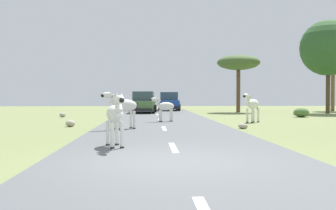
{
  "coord_description": "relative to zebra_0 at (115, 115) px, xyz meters",
  "views": [
    {
      "loc": [
        -0.37,
        -8.17,
        1.45
      ],
      "look_at": [
        0.46,
        7.64,
        1.06
      ],
      "focal_mm": 40.74,
      "sensor_mm": 36.0,
      "label": 1
    }
  ],
  "objects": [
    {
      "name": "rock_3",
      "position": [
        5.04,
        6.07,
        -0.82
      ],
      "size": [
        0.43,
        0.34,
        0.23
      ],
      "primitive_type": "ellipsoid",
      "color": "#A89E8C",
      "rests_on": "ground_plane"
    },
    {
      "name": "bush_0",
      "position": [
        11.21,
        14.77,
        -0.62
      ],
      "size": [
        1.04,
        0.94,
        0.62
      ],
      "primitive_type": "ellipsoid",
      "color": "#4C7038",
      "rests_on": "ground_plane"
    },
    {
      "name": "ground_plane",
      "position": [
        1.26,
        -2.19,
        -0.93
      ],
      "size": [
        90.0,
        90.0,
        0.0
      ],
      "primitive_type": "plane",
      "color": "olive"
    },
    {
      "name": "zebra_2",
      "position": [
        -0.17,
        5.59,
        0.08
      ],
      "size": [
        1.56,
        1.09,
        1.61
      ],
      "rotation": [
        0.0,
        0.0,
        2.1
      ],
      "color": "silver",
      "rests_on": "road"
    },
    {
      "name": "rock_0",
      "position": [
        -4.89,
        15.65,
        -0.78
      ],
      "size": [
        0.42,
        0.39,
        0.3
      ],
      "primitive_type": "ellipsoid",
      "color": "#A89E8C",
      "rests_on": "ground_plane"
    },
    {
      "name": "tree_2",
      "position": [
        18.53,
        25.17,
        4.55
      ],
      "size": [
        3.03,
        3.03,
        7.06
      ],
      "color": "brown",
      "rests_on": "ground_plane"
    },
    {
      "name": "road",
      "position": [
        1.57,
        -2.19,
        -0.91
      ],
      "size": [
        6.0,
        64.0,
        0.05
      ],
      "primitive_type": "cube",
      "color": "#56595B",
      "rests_on": "ground_plane"
    },
    {
      "name": "car_0",
      "position": [
        0.51,
        20.91,
        -0.08
      ],
      "size": [
        2.24,
        4.45,
        1.74
      ],
      "rotation": [
        0.0,
        0.0,
        3.07
      ],
      "color": "#476B38",
      "rests_on": "road"
    },
    {
      "name": "tree_0",
      "position": [
        15.63,
        20.14,
        4.42
      ],
      "size": [
        4.56,
        4.56,
        7.65
      ],
      "color": "#4C3823",
      "rests_on": "ground_plane"
    },
    {
      "name": "lane_markings",
      "position": [
        1.57,
        -3.19,
        -0.88
      ],
      "size": [
        0.16,
        56.0,
        0.01
      ],
      "color": "silver",
      "rests_on": "road"
    },
    {
      "name": "tree_4",
      "position": [
        8.78,
        22.58,
        3.36
      ],
      "size": [
        3.72,
        3.72,
        5.0
      ],
      "color": "brown",
      "rests_on": "ground_plane"
    },
    {
      "name": "zebra_1",
      "position": [
        1.77,
        10.15,
        -0.07
      ],
      "size": [
        1.4,
        0.67,
        1.36
      ],
      "rotation": [
        0.0,
        0.0,
        1.88
      ],
      "color": "silver",
      "rests_on": "road"
    },
    {
      "name": "zebra_3",
      "position": [
        6.49,
        9.85,
        0.04
      ],
      "size": [
        1.32,
        1.44,
        1.63
      ],
      "rotation": [
        0.0,
        0.0,
        2.42
      ],
      "color": "silver",
      "rests_on": "ground_plane"
    },
    {
      "name": "rock_2",
      "position": [
        -2.74,
        7.59,
        -0.78
      ],
      "size": [
        0.44,
        0.47,
        0.31
      ],
      "primitive_type": "ellipsoid",
      "color": "#A89E8C",
      "rests_on": "ground_plane"
    },
    {
      "name": "zebra_0",
      "position": [
        0.0,
        0.0,
        0.0
      ],
      "size": [
        0.7,
        1.53,
        1.48
      ],
      "rotation": [
        0.0,
        0.0,
        3.43
      ],
      "color": "silver",
      "rests_on": "road"
    },
    {
      "name": "car_1",
      "position": [
        2.87,
        26.01,
        -0.08
      ],
      "size": [
        2.06,
        4.36,
        1.74
      ],
      "rotation": [
        0.0,
        0.0,
        3.13
      ],
      "color": "#1E479E",
      "rests_on": "road"
    }
  ]
}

